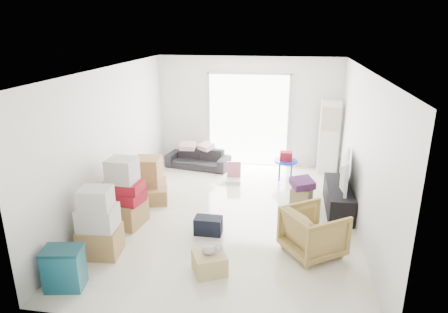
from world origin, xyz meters
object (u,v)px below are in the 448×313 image
Objects in this scene: ac_tower at (329,138)px; ottoman at (301,197)px; tv_console at (338,198)px; wood_crate at (209,263)px; storage_bins at (64,268)px; sofa at (198,156)px; armchair at (314,230)px; television at (340,183)px; kids_table at (286,160)px.

ac_tower reaches higher than ottoman.
tv_console is 3.14m from wood_crate.
storage_bins is at bearing -126.83° from ac_tower.
armchair reaches higher than sofa.
ac_tower reaches higher than armchair.
tv_console is at bearing -21.23° from sofa.
television is 1.80m from kids_table.
kids_table is at bearing 57.59° from storage_bins.
ac_tower is 4.95m from wood_crate.
sofa is 4.48m from wood_crate.
sofa is at bearing -177.26° from ac_tower.
storage_bins is at bearing -141.97° from tv_console.
television is (0.00, -0.00, 0.32)m from tv_console.
television is 1.74m from armchair.
sofa is at bearing 66.85° from television.
ottoman is at bearing 170.78° from tv_console.
armchair is 2.24× the size of ottoman.
sofa is (-3.19, 1.94, 0.06)m from tv_console.
kids_table reaches higher than wood_crate.
television reaches higher than sofa.
ottoman is (-0.69, 0.11, -0.38)m from television.
television reaches higher than wood_crate.
ac_tower is 1.62× the size of television.
armchair is at bearing -108.50° from tv_console.
sofa is at bearing 104.86° from wood_crate.
kids_table is (-1.02, 1.48, 0.23)m from tv_console.
tv_console is at bearing 49.40° from wood_crate.
storage_bins reaches higher than ottoman.
tv_console is at bearing -55.36° from kids_table.
tv_console is 1.82m from kids_table.
ottoman is (-0.14, 1.76, -0.23)m from armchair.
television is 1.32× the size of armchair.
ottoman is (2.50, -1.83, -0.12)m from sofa.
sofa is at bearing 81.90° from storage_bins.
armchair is (-0.55, -1.65, 0.17)m from tv_console.
ac_tower is 6.45m from storage_bins.
armchair is (-0.50, -3.74, -0.46)m from ac_tower.
tv_console is 1.80× the size of armchair.
ottoman is 0.83× the size of wood_crate.
wood_crate is (-1.02, -3.86, -0.33)m from kids_table.
ac_tower is at bearing -42.01° from armchair.
ottoman is 0.55× the size of kids_table.
ac_tower is at bearing 66.00° from wood_crate.
armchair reaches higher than television.
armchair reaches higher than ottoman.
ottoman is at bearing -29.96° from armchair.
tv_console is 0.94× the size of sofa.
wood_crate is (1.86, 0.67, -0.15)m from storage_bins.
kids_table is at bearing -1.89° from sofa.
sofa is 5.04m from storage_bins.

